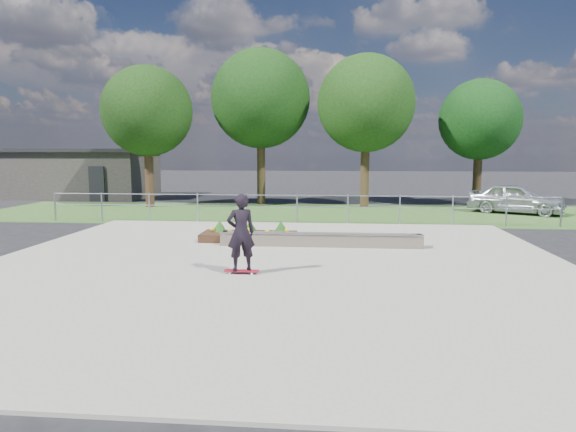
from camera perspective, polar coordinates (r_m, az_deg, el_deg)
The scene contains 13 objects.
ground at distance 12.96m, azimuth -1.50°, elevation -5.67°, with size 120.00×120.00×0.00m, color black.
grass_verge at distance 23.77m, azimuth 1.62°, elevation 0.31°, with size 30.00×8.00×0.02m, color #305421.
concrete_slab at distance 12.95m, azimuth -1.50°, elevation -5.54°, with size 15.00×15.00×0.06m, color gray.
fence at distance 20.21m, azimuth 0.99°, elevation 1.24°, with size 20.06×0.06×1.20m.
building at distance 34.27m, azimuth -21.69°, elevation 4.47°, with size 8.40×5.40×3.00m.
tree_far_left at distance 27.32m, azimuth -15.39°, elevation 11.15°, with size 4.55×4.55×7.15m.
tree_mid_left at distance 27.96m, azimuth -3.05°, elevation 12.85°, with size 5.25×5.25×8.25m.
tree_mid_right at distance 26.68m, azimuth 8.67°, elevation 12.23°, with size 4.90×4.90×7.70m.
tree_far_right at distance 29.07m, azimuth 20.54°, elevation 9.96°, with size 4.20×4.20×6.60m.
grind_ledge at distance 15.33m, azimuth 3.60°, elevation -2.64°, with size 6.00×0.44×0.43m.
planter_bed at distance 16.39m, azimuth -4.33°, elevation -2.06°, with size 3.00×1.20×0.61m.
skateboarder at distance 11.85m, azimuth -5.26°, elevation -1.85°, with size 0.80×0.64×1.87m.
parked_car at distance 25.82m, azimuth 24.02°, elevation 1.79°, with size 1.66×4.13×1.41m, color #A8ADB2.
Camera 1 is at (1.49, -12.54, 2.91)m, focal length 32.00 mm.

